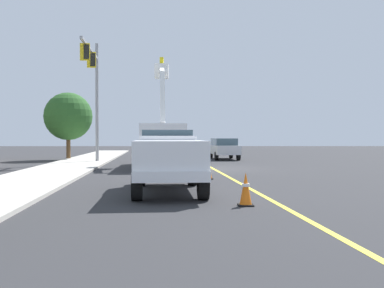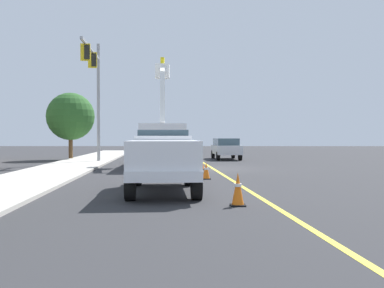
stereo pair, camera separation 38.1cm
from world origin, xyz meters
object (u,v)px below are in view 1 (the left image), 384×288
utility_bucket_truck (162,140)px  traffic_cone_leading (246,189)px  service_pickup_truck (168,158)px  traffic_cone_trailing (193,157)px  traffic_cone_mid_rear (202,163)px  traffic_cone_mid_front (208,171)px  traffic_signal_mast (93,80)px  passing_minivan (224,147)px

utility_bucket_truck → traffic_cone_leading: 15.28m
service_pickup_truck → traffic_cone_trailing: service_pickup_truck is taller
traffic_cone_mid_rear → traffic_cone_mid_front: bearing=-178.8°
traffic_cone_mid_front → traffic_cone_trailing: 11.45m
utility_bucket_truck → traffic_cone_leading: size_ratio=9.43×
traffic_cone_mid_rear → traffic_signal_mast: (4.86, 7.01, 5.25)m
traffic_signal_mast → traffic_cone_mid_rear: bearing=-124.7°
utility_bucket_truck → traffic_signal_mast: bearing=62.5°
utility_bucket_truck → passing_minivan: utility_bucket_truck is taller
service_pickup_truck → traffic_cone_mid_rear: size_ratio=8.11×
traffic_cone_trailing → traffic_cone_mid_rear: bearing=-176.0°
traffic_cone_leading → traffic_cone_mid_front: (7.16, 0.63, -0.08)m
traffic_cone_mid_front → traffic_cone_mid_rear: (5.34, 0.11, -0.01)m
utility_bucket_truck → traffic_cone_trailing: utility_bucket_truck is taller
service_pickup_truck → traffic_signal_mast: bearing=21.0°
service_pickup_truck → passing_minivan: bearing=-9.8°
traffic_cone_leading → traffic_cone_mid_front: traffic_cone_leading is taller
traffic_cone_mid_rear → traffic_cone_trailing: 6.11m
utility_bucket_truck → traffic_cone_mid_rear: size_ratio=11.82×
traffic_signal_mast → passing_minivan: bearing=-56.2°
passing_minivan → traffic_cone_mid_front: (-16.32, 2.05, -0.62)m
passing_minivan → traffic_cone_leading: (-23.49, 1.41, -0.54)m
traffic_cone_trailing → traffic_signal_mast: bearing=100.7°
service_pickup_truck → passing_minivan: service_pickup_truck is taller
traffic_cone_mid_front → passing_minivan: bearing=-7.1°
utility_bucket_truck → traffic_cone_mid_front: (-7.76, -2.45, -1.26)m
traffic_cone_mid_front → traffic_cone_mid_rear: bearing=1.2°
traffic_cone_leading → traffic_signal_mast: size_ratio=0.11×
utility_bucket_truck → traffic_cone_mid_rear: 3.59m
passing_minivan → traffic_cone_mid_rear: 11.21m
utility_bucket_truck → traffic_cone_mid_front: bearing=-162.5°
utility_bucket_truck → passing_minivan: bearing=-27.7°
service_pickup_truck → passing_minivan: 20.98m
utility_bucket_truck → traffic_cone_mid_front: utility_bucket_truck is taller
traffic_cone_mid_front → traffic_signal_mast: bearing=34.9°
traffic_signal_mast → service_pickup_truck: bearing=-159.0°
traffic_cone_leading → traffic_cone_trailing: bearing=3.6°
traffic_cone_mid_rear → traffic_signal_mast: size_ratio=0.08×
traffic_cone_mid_rear → traffic_signal_mast: traffic_signal_mast is taller
traffic_cone_leading → traffic_cone_mid_rear: size_ratio=1.25×
service_pickup_truck → traffic_cone_trailing: 15.83m
passing_minivan → traffic_cone_mid_front: size_ratio=6.80×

